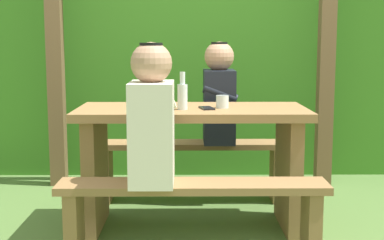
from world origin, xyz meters
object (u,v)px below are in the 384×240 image
(bench_far, at_px, (191,159))
(bottle_left, at_px, (182,95))
(bench_near, at_px, (193,206))
(drinking_glass, at_px, (222,102))
(person_black_coat, at_px, (219,96))
(picnic_table, at_px, (192,147))
(person_white_shirt, at_px, (152,119))
(cell_phone, at_px, (207,108))

(bench_far, relative_size, bottle_left, 6.23)
(bench_near, xyz_separation_m, drinking_glass, (0.18, 0.56, 0.48))
(bench_near, distance_m, person_black_coat, 1.25)
(drinking_glass, height_order, bottle_left, bottle_left)
(bench_near, bearing_deg, bottle_left, 96.73)
(picnic_table, distance_m, person_black_coat, 0.66)
(person_white_shirt, bearing_deg, bottle_left, 72.61)
(person_white_shirt, distance_m, cell_phone, 0.59)
(bench_near, xyz_separation_m, cell_phone, (0.09, 0.51, 0.45))
(drinking_glass, bearing_deg, bottle_left, -163.41)
(bench_near, height_order, person_white_shirt, person_white_shirt)
(person_white_shirt, bearing_deg, person_black_coat, 70.47)
(drinking_glass, bearing_deg, person_white_shirt, -125.32)
(picnic_table, xyz_separation_m, drinking_glass, (0.18, -0.02, 0.28))
(person_black_coat, distance_m, cell_phone, 0.64)
(bench_near, xyz_separation_m, person_white_shirt, (-0.21, 0.00, 0.46))
(picnic_table, height_order, bottle_left, bottle_left)
(picnic_table, bearing_deg, bottle_left, -122.64)
(drinking_glass, bearing_deg, person_black_coat, 88.75)
(person_white_shirt, distance_m, person_black_coat, 1.21)
(bench_far, distance_m, bottle_left, 0.85)
(bench_near, bearing_deg, picnic_table, 90.00)
(picnic_table, relative_size, drinking_glass, 18.01)
(bench_far, distance_m, person_white_shirt, 1.25)
(bench_far, height_order, bottle_left, bottle_left)
(person_white_shirt, height_order, drinking_glass, person_white_shirt)
(picnic_table, bearing_deg, person_black_coat, 70.97)
(person_black_coat, height_order, bottle_left, person_black_coat)
(picnic_table, bearing_deg, bench_near, -90.00)
(bench_far, bearing_deg, drinking_glass, -72.71)
(picnic_table, xyz_separation_m, person_white_shirt, (-0.21, -0.57, 0.26))
(bench_far, bearing_deg, bottle_left, -94.93)
(picnic_table, bearing_deg, cell_phone, -35.48)
(bottle_left, bearing_deg, person_white_shirt, -107.39)
(picnic_table, bearing_deg, person_white_shirt, -110.02)
(cell_phone, bearing_deg, bench_near, -112.04)
(bench_near, relative_size, bottle_left, 6.23)
(bench_near, bearing_deg, person_black_coat, 80.24)
(cell_phone, bearing_deg, bench_far, 85.54)
(picnic_table, height_order, bench_near, picnic_table)
(picnic_table, relative_size, bottle_left, 6.23)
(bench_far, relative_size, drinking_glass, 18.01)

